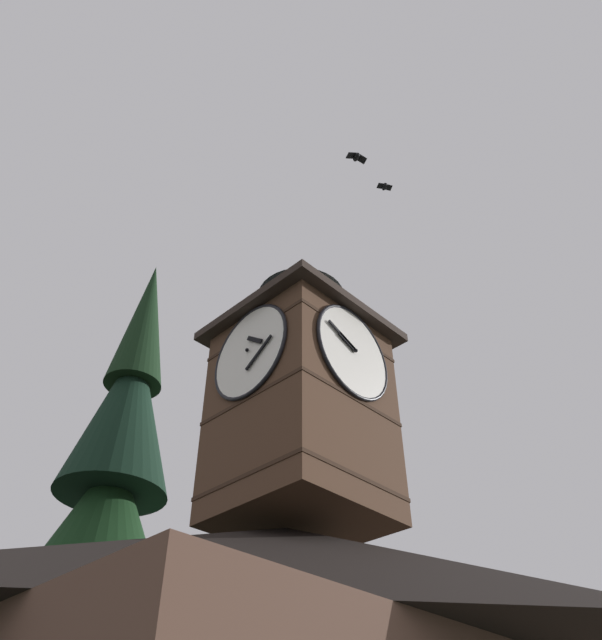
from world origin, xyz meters
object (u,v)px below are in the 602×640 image
Objects in this scene: flying_bird_high at (385,187)px; flying_bird_low at (356,157)px; moon at (109,627)px; clock_tower at (301,394)px; pine_tree_behind at (95,569)px.

flying_bird_high is 3.80m from flying_bird_low.
flying_bird_high is (10.16, 30.26, 6.73)m from moon.
flying_bird_low is at bearing 63.92° from clock_tower.
clock_tower is 7.68m from flying_bird_high.
clock_tower reaches higher than flying_bird_low.
pine_tree_behind is 39.14× the size of flying_bird_high.
flying_bird_low is (0.83, 11.36, 8.09)m from pine_tree_behind.
pine_tree_behind is 11.43× the size of moon.
flying_bird_low is at bearing 67.43° from moon.
moon is at bearing -112.57° from flying_bird_low.
pine_tree_behind reaches higher than moon.
moon is 34.24m from flying_bird_low.
clock_tower reaches higher than moon.
clock_tower is 16.69× the size of flying_bird_high.
flying_bird_high is at bearing 101.21° from pine_tree_behind.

